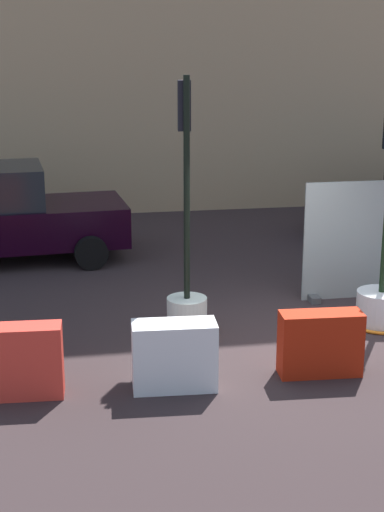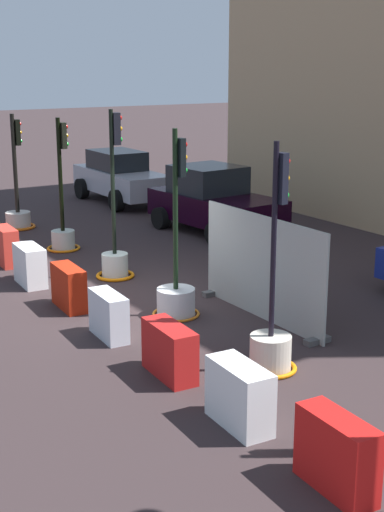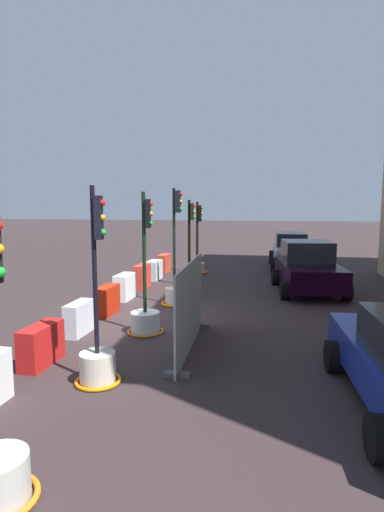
# 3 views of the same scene
# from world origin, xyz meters

# --- Properties ---
(ground_plane) EXTENTS (120.00, 120.00, 0.00)m
(ground_plane) POSITION_xyz_m (0.00, 0.00, 0.00)
(ground_plane) COLOR #332728
(traffic_light_0) EXTENTS (0.96, 0.96, 3.24)m
(traffic_light_0) POSITION_xyz_m (-7.41, 0.37, 0.49)
(traffic_light_0) COLOR beige
(traffic_light_0) RESTS_ON ground_plane
(traffic_light_1) EXTENTS (0.85, 0.85, 3.31)m
(traffic_light_1) POSITION_xyz_m (-4.39, 0.50, 0.59)
(traffic_light_1) COLOR silver
(traffic_light_1) RESTS_ON ground_plane
(traffic_light_2) EXTENTS (0.85, 0.85, 3.66)m
(traffic_light_2) POSITION_xyz_m (-1.46, 0.50, 0.62)
(traffic_light_2) COLOR silver
(traffic_light_2) RESTS_ON ground_plane
(traffic_light_3) EXTENTS (0.90, 0.90, 3.48)m
(traffic_light_3) POSITION_xyz_m (1.44, 0.33, 0.49)
(traffic_light_3) COLOR silver
(traffic_light_3) RESTS_ON ground_plane
(traffic_light_4) EXTENTS (0.83, 0.83, 3.52)m
(traffic_light_4) POSITION_xyz_m (4.39, 0.25, 0.52)
(traffic_light_4) COLOR beige
(traffic_light_4) RESTS_ON ground_plane
(construction_barrier_2) EXTENTS (1.02, 0.42, 0.89)m
(construction_barrier_2) POSITION_xyz_m (-3.74, -1.20, 0.45)
(construction_barrier_2) COLOR red
(construction_barrier_2) RESTS_ON ground_plane
(construction_barrier_3) EXTENTS (1.05, 0.51, 0.85)m
(construction_barrier_3) POSITION_xyz_m (-1.91, -1.29, 0.42)
(construction_barrier_3) COLOR white
(construction_barrier_3) RESTS_ON ground_plane
(construction_barrier_4) EXTENTS (1.06, 0.43, 0.83)m
(construction_barrier_4) POSITION_xyz_m (-0.03, -1.21, 0.41)
(construction_barrier_4) COLOR #B3210C
(construction_barrier_4) RESTS_ON ground_plane
(construction_barrier_5) EXTENTS (1.00, 0.42, 0.80)m
(construction_barrier_5) POSITION_xyz_m (1.81, -1.25, 0.40)
(construction_barrier_5) COLOR silver
(construction_barrier_5) RESTS_ON ground_plane
(construction_barrier_6) EXTENTS (1.13, 0.48, 0.81)m
(construction_barrier_6) POSITION_xyz_m (3.76, -1.18, 0.41)
(construction_barrier_6) COLOR red
(construction_barrier_6) RESTS_ON ground_plane
(construction_barrier_7) EXTENTS (1.06, 0.51, 0.85)m
(construction_barrier_7) POSITION_xyz_m (5.60, -1.21, 0.42)
(construction_barrier_7) COLOR white
(construction_barrier_7) RESTS_ON ground_plane
(construction_barrier_8) EXTENTS (1.07, 0.45, 0.88)m
(construction_barrier_8) POSITION_xyz_m (7.38, -1.19, 0.44)
(construction_barrier_8) COLOR red
(construction_barrier_8) RESTS_ON ground_plane
(car_black_sedan) EXTENTS (4.20, 2.53, 1.82)m
(car_black_sedan) POSITION_xyz_m (-4.09, 4.89, 0.86)
(car_black_sedan) COLOR black
(car_black_sedan) RESTS_ON ground_plane
(car_silver_hatchback) EXTENTS (4.42, 2.01, 1.72)m
(car_silver_hatchback) POSITION_xyz_m (-9.50, 4.70, 0.86)
(car_silver_hatchback) COLOR #ACACB8
(car_silver_hatchback) RESTS_ON ground_plane
(site_fence_panel) EXTENTS (3.49, 0.50, 1.94)m
(site_fence_panel) POSITION_xyz_m (2.37, 1.61, 0.92)
(site_fence_panel) COLOR #96A19C
(site_fence_panel) RESTS_ON ground_plane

